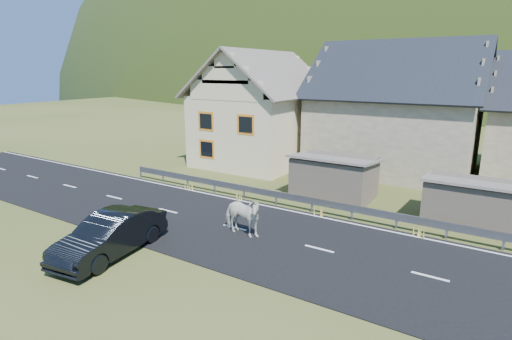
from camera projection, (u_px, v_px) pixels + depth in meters
The scene contains 12 objects.
ground at pixel (319, 250), 15.42m from camera, with size 160.00×160.00×0.00m, color #2E3D13.
road at pixel (319, 249), 15.41m from camera, with size 60.00×7.00×0.04m, color black.
lane_markings at pixel (319, 249), 15.41m from camera, with size 60.00×6.60×0.01m, color silver.
guardrail at pixel (352, 209), 18.30m from camera, with size 28.10×0.09×0.75m.
shed_left at pixel (334, 178), 21.51m from camera, with size 4.30×3.30×2.40m, color #685C4E.
shed_right at pixel (468, 203), 17.77m from camera, with size 3.80×2.90×2.20m, color #685C4E.
house_cream at pixel (261, 103), 29.37m from camera, with size 7.80×9.80×8.30m.
house_stone_a at pixel (397, 102), 27.10m from camera, with size 10.80×9.80×8.90m.
mountain at pixel (503, 136), 165.32m from camera, with size 440.00×280.00×260.00m, color black.
conifer_patch at pixel (300, 72), 132.61m from camera, with size 76.00×50.00×28.00m, color black.
horse at pixel (242, 215), 16.49m from camera, with size 2.05×0.93×1.73m, color silver.
car at pixel (111, 235), 14.88m from camera, with size 1.65×4.73×1.56m, color black.
Camera 1 is at (5.50, -13.31, 6.77)m, focal length 28.00 mm.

